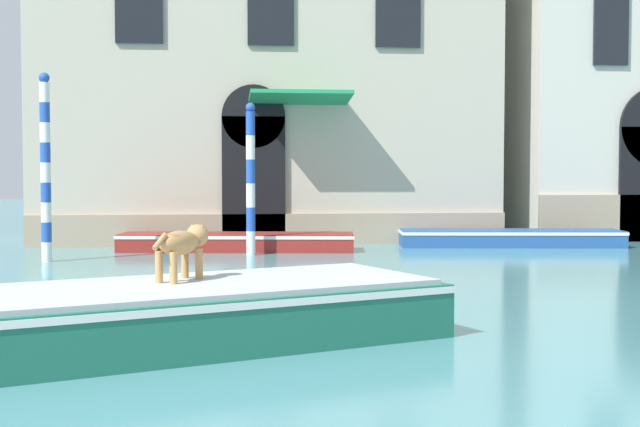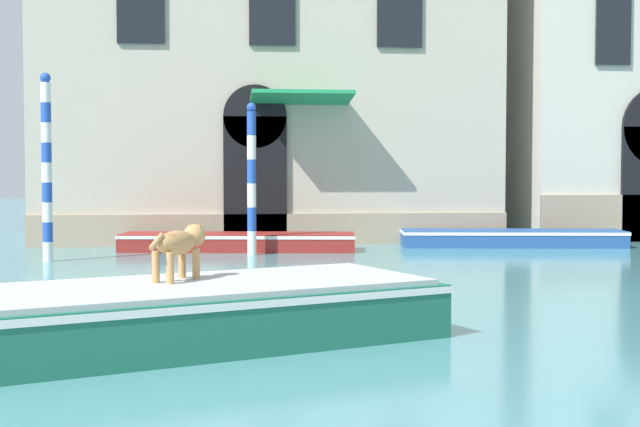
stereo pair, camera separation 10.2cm
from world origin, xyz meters
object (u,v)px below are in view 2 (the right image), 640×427
at_px(boat_foreground, 92,319).
at_px(dog_on_deck, 180,243).
at_px(boat_moored_near_palazzo, 238,241).
at_px(mooring_pole_0, 252,178).
at_px(mooring_pole_1, 47,167).
at_px(boat_moored_far, 512,238).

height_order(boat_foreground, dog_on_deck, dog_on_deck).
bearing_deg(boat_moored_near_palazzo, mooring_pole_0, -67.86).
bearing_deg(mooring_pole_0, boat_foreground, -101.10).
bearing_deg(boat_moored_near_palazzo, mooring_pole_1, -144.72).
distance_m(boat_moored_near_palazzo, boat_moored_far, 7.31).
height_order(boat_foreground, mooring_pole_0, mooring_pole_0).
bearing_deg(boat_moored_near_palazzo, boat_foreground, -91.05).
bearing_deg(dog_on_deck, mooring_pole_0, 26.30).
height_order(boat_foreground, boat_moored_far, boat_foreground).
distance_m(boat_foreground, mooring_pole_0, 11.53).
distance_m(boat_moored_near_palazzo, mooring_pole_0, 2.01).
relative_size(dog_on_deck, boat_moored_far, 0.15).
distance_m(boat_foreground, mooring_pole_1, 10.58).
bearing_deg(boat_foreground, mooring_pole_0, 57.22).
bearing_deg(mooring_pole_1, mooring_pole_0, 13.07).
relative_size(boat_foreground, dog_on_deck, 9.41).
bearing_deg(dog_on_deck, boat_moored_near_palazzo, 28.46).
bearing_deg(boat_moored_far, dog_on_deck, -116.84).
bearing_deg(boat_moored_near_palazzo, dog_on_deck, -86.99).
distance_m(boat_moored_far, mooring_pole_1, 12.02).
xyz_separation_m(boat_foreground, boat_moored_far, (9.19, 12.83, -0.14)).
height_order(boat_moored_far, mooring_pole_1, mooring_pole_1).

